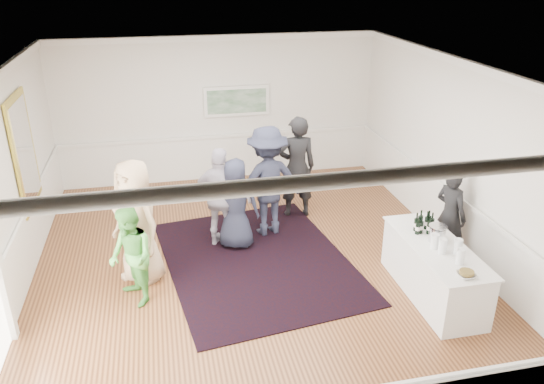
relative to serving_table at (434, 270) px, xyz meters
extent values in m
plane|color=brown|center=(-2.48, 1.35, -0.42)|extent=(8.00, 8.00, 0.00)
cube|color=white|center=(-2.48, 1.35, 2.78)|extent=(7.00, 8.00, 0.02)
cube|color=white|center=(-5.98, 1.35, 1.18)|extent=(0.02, 8.00, 3.20)
cube|color=white|center=(1.02, 1.35, 1.18)|extent=(0.02, 8.00, 3.20)
cube|color=white|center=(-2.48, 5.35, 1.18)|extent=(7.00, 0.02, 3.20)
cube|color=white|center=(-2.48, -2.65, 1.18)|extent=(7.00, 0.02, 3.20)
cube|color=gold|center=(-5.94, 2.65, 1.38)|extent=(0.04, 1.25, 1.85)
cube|color=white|center=(-5.91, 2.65, 1.38)|extent=(0.01, 1.05, 1.65)
cube|color=white|center=(-2.08, 5.30, 1.36)|extent=(1.44, 0.05, 0.66)
cube|color=#246231|center=(-2.08, 5.27, 1.36)|extent=(1.30, 0.01, 0.52)
cube|color=black|center=(-2.38, 1.49, -0.41)|extent=(3.35, 4.12, 0.02)
cube|color=white|center=(0.00, 0.00, -0.01)|extent=(0.73, 2.02, 0.83)
cube|color=white|center=(0.00, 0.00, 0.41)|extent=(0.79, 2.08, 0.02)
imported|color=black|center=(0.72, 0.90, 0.39)|extent=(0.57, 0.69, 1.63)
imported|color=tan|center=(-4.24, 1.37, 0.57)|extent=(1.09, 1.15, 1.98)
imported|color=#50A843|center=(-4.33, 0.76, 0.33)|extent=(0.81, 0.89, 1.50)
imported|color=#B2ABBF|center=(-2.85, 2.20, 0.47)|extent=(1.13, 0.83, 1.78)
imported|color=#202335|center=(-1.99, 2.47, 0.59)|extent=(1.43, 1.00, 2.02)
imported|color=black|center=(-1.29, 3.08, 0.57)|extent=(0.75, 0.51, 2.00)
imported|color=#202335|center=(-2.62, 2.09, 0.38)|extent=(0.90, 0.73, 1.61)
cylinder|color=#66B942|center=(-0.05, -0.22, 0.54)|extent=(0.12, 0.12, 0.24)
cylinder|color=#E94457|center=(0.15, -0.27, 0.54)|extent=(0.12, 0.12, 0.24)
cylinder|color=#8ABD43|center=(-0.09, -0.07, 0.54)|extent=(0.12, 0.12, 0.24)
cylinder|color=silver|center=(0.05, -0.52, 0.54)|extent=(0.12, 0.12, 0.24)
cylinder|color=silver|center=(0.05, 0.12, 0.53)|extent=(0.26, 0.26, 0.24)
imported|color=white|center=(-0.04, -0.83, 0.45)|extent=(0.25, 0.25, 0.06)
cylinder|color=olive|center=(-0.04, -0.83, 0.47)|extent=(0.19, 0.19, 0.04)
camera|label=1|loc=(-3.76, -6.03, 4.20)|focal=35.00mm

